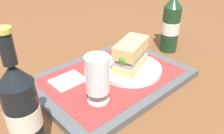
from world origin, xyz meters
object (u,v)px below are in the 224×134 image
Objects in this scene: beer_bottle at (22,110)px; second_bottle at (171,24)px; plate at (130,69)px; sandwich at (131,55)px; beer_glass at (98,76)px.

beer_bottle is 1.00× the size of second_bottle.
sandwich is at bearing 21.00° from plate.
beer_bottle reaches higher than plate.
sandwich is 0.35m from beer_bottle.
second_bottle reaches higher than plate.
sandwich is at bearing 7.85° from second_bottle.
second_bottle is at bearing -172.33° from plate.
second_bottle is at bearing -171.72° from beer_bottle.
beer_glass is at bearing 15.24° from plate.
sandwich reaches higher than plate.
beer_glass is (0.16, 0.04, 0.06)m from plate.
plate is at bearing -180.00° from sandwich.
plate is 1.52× the size of beer_glass.
beer_glass is (0.16, 0.04, 0.01)m from sandwich.
second_bottle is (-0.25, -0.03, 0.03)m from sandwich.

